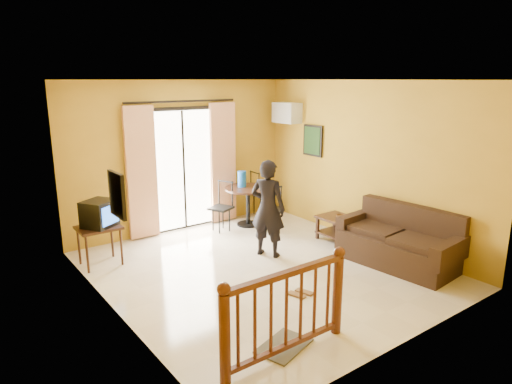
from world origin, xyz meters
TOP-DOWN VIEW (x-y plane):
  - ground at (0.00, 0.00)m, footprint 5.00×5.00m
  - room_shell at (0.00, 0.00)m, footprint 5.00×5.00m
  - balcony_door at (0.00, 2.43)m, footprint 2.25×0.14m
  - tv_table at (-1.90, 1.65)m, footprint 0.62×0.52m
  - television at (-1.87, 1.65)m, footprint 0.60×0.58m
  - picture_left at (-2.22, -0.20)m, footprint 0.05×0.42m
  - dining_table at (1.09, 1.90)m, footprint 0.91×0.91m
  - water_jug at (1.04, 2.03)m, footprint 0.17×0.17m
  - serving_tray at (1.35, 1.80)m, footprint 0.32×0.25m
  - dining_chairs at (1.12, 1.82)m, footprint 1.74×1.56m
  - air_conditioner at (2.09, 1.95)m, footprint 0.31×0.60m
  - botanical_print at (2.22, 1.30)m, footprint 0.05×0.50m
  - coffee_table at (1.85, 0.06)m, footprint 0.55×0.98m
  - bowl at (1.85, 0.14)m, footprint 0.25×0.25m
  - sofa at (1.86, -1.09)m, footprint 1.03×1.96m
  - standing_person at (0.42, 0.42)m, footprint 0.61×0.69m
  - stair_balustrade at (-1.15, -1.90)m, footprint 1.63×0.13m
  - doormat at (-1.07, -1.77)m, footprint 0.69×0.56m
  - sandals at (-0.10, -0.97)m, footprint 0.31×0.27m

SIDE VIEW (x-z plane):
  - ground at x=0.00m, z-range 0.00..0.00m
  - dining_chairs at x=1.12m, z-range -0.47..0.47m
  - doormat at x=-1.07m, z-range 0.00..0.02m
  - sandals at x=-0.10m, z-range 0.00..0.03m
  - coffee_table at x=1.85m, z-range 0.07..0.51m
  - sofa at x=1.86m, z-range -0.11..0.79m
  - bowl at x=1.85m, z-range 0.44..0.49m
  - tv_table at x=-1.90m, z-range 0.23..0.85m
  - stair_balustrade at x=-1.15m, z-range 0.05..1.08m
  - dining_table at x=1.09m, z-range 0.22..0.98m
  - serving_tray at x=1.35m, z-range 0.76..0.78m
  - standing_person at x=0.42m, z-range 0.00..1.59m
  - television at x=-1.87m, z-range 0.62..1.03m
  - water_jug at x=1.04m, z-range 0.76..1.07m
  - balcony_door at x=0.00m, z-range -0.04..2.42m
  - picture_left at x=-2.22m, z-range 1.29..1.81m
  - botanical_print at x=2.22m, z-range 1.35..1.95m
  - room_shell at x=0.00m, z-range -0.80..4.20m
  - air_conditioner at x=2.09m, z-range 1.95..2.35m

